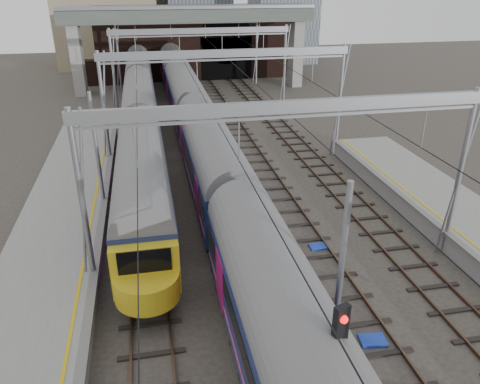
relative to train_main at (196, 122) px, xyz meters
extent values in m
cube|color=slate|center=(-6.15, -21.63, -1.40)|extent=(0.35, 55.00, 0.12)
cube|color=gold|center=(-6.65, -21.63, -1.34)|extent=(0.12, 55.00, 0.01)
cube|color=#4C3828|center=(-4.72, -9.13, -2.36)|extent=(0.08, 80.00, 0.16)
cube|color=#4C3828|center=(-3.28, -9.13, -2.36)|extent=(0.08, 80.00, 0.16)
cube|color=black|center=(-4.00, -9.13, -2.44)|extent=(2.40, 80.00, 0.14)
cube|color=#4C3828|center=(-0.72, -9.13, -2.36)|extent=(0.08, 80.00, 0.16)
cube|color=#4C3828|center=(0.72, -9.13, -2.36)|extent=(0.08, 80.00, 0.16)
cube|color=black|center=(0.00, -9.13, -2.44)|extent=(2.40, 80.00, 0.14)
cube|color=#4C3828|center=(3.28, -9.13, -2.36)|extent=(0.08, 80.00, 0.16)
cube|color=#4C3828|center=(4.72, -9.13, -2.36)|extent=(0.08, 80.00, 0.16)
cube|color=black|center=(4.00, -9.13, -2.44)|extent=(2.40, 80.00, 0.14)
cube|color=#4C3828|center=(7.28, -9.13, -2.36)|extent=(0.08, 80.00, 0.16)
cube|color=#4C3828|center=(8.72, -9.13, -2.36)|extent=(0.08, 80.00, 0.16)
cube|color=black|center=(8.00, -9.13, -2.44)|extent=(2.40, 80.00, 0.14)
cylinder|color=gray|center=(-6.20, -16.13, 1.55)|extent=(0.24, 0.24, 8.00)
cylinder|color=gray|center=(10.20, -16.13, 1.55)|extent=(0.24, 0.24, 8.00)
cube|color=gray|center=(2.00, -16.13, 5.15)|extent=(16.80, 0.28, 0.50)
cylinder|color=gray|center=(-6.20, -2.13, 1.55)|extent=(0.24, 0.24, 8.00)
cylinder|color=gray|center=(10.20, -2.13, 1.55)|extent=(0.24, 0.24, 8.00)
cube|color=gray|center=(2.00, -2.13, 5.15)|extent=(16.80, 0.28, 0.50)
cylinder|color=gray|center=(-6.20, 11.87, 1.55)|extent=(0.24, 0.24, 8.00)
cylinder|color=gray|center=(10.20, 11.87, 1.55)|extent=(0.24, 0.24, 8.00)
cube|color=gray|center=(2.00, 11.87, 5.15)|extent=(16.80, 0.28, 0.50)
cylinder|color=gray|center=(-6.20, 23.87, 1.55)|extent=(0.24, 0.24, 8.00)
cylinder|color=gray|center=(10.20, 23.87, 1.55)|extent=(0.24, 0.24, 8.00)
cube|color=gray|center=(2.00, 23.87, 5.15)|extent=(16.80, 0.28, 0.50)
cube|color=black|center=(-4.00, -9.13, 3.05)|extent=(0.03, 80.00, 0.03)
cube|color=black|center=(0.00, -9.13, 3.05)|extent=(0.03, 80.00, 0.03)
cube|color=black|center=(4.00, -9.13, 3.05)|extent=(0.03, 80.00, 0.03)
cube|color=black|center=(8.00, -9.13, 3.05)|extent=(0.03, 80.00, 0.03)
cube|color=black|center=(4.00, 27.87, 2.05)|extent=(26.00, 2.00, 9.00)
cube|color=black|center=(7.00, 26.85, 0.15)|extent=(6.50, 0.10, 5.20)
cylinder|color=black|center=(7.00, 26.85, 2.75)|extent=(6.50, 0.10, 6.50)
cube|color=black|center=(-8.00, 26.87, -0.95)|extent=(6.00, 1.50, 3.00)
cube|color=gray|center=(-10.50, 21.87, 1.65)|extent=(1.20, 2.50, 8.20)
cube|color=gray|center=(14.50, 21.87, 1.65)|extent=(1.20, 2.50, 8.20)
cube|color=#56615A|center=(2.00, 21.87, 5.75)|extent=(28.00, 3.00, 1.40)
cube|color=gray|center=(2.00, 21.87, 6.65)|extent=(28.00, 3.00, 0.30)
cube|color=black|center=(0.00, 0.08, -2.10)|extent=(2.12, 62.91, 0.70)
cube|color=#152049|center=(0.00, 0.08, -0.25)|extent=(2.70, 62.91, 2.41)
cylinder|color=slate|center=(0.00, 0.08, 0.96)|extent=(2.65, 62.41, 2.65)
cube|color=black|center=(0.00, 0.08, 0.14)|extent=(2.72, 61.71, 0.72)
cube|color=#DF4574|center=(0.00, 0.08, -0.92)|extent=(2.72, 61.91, 0.12)
cube|color=black|center=(-4.00, 5.02, -2.10)|extent=(2.07, 46.04, 0.70)
cube|color=#152049|center=(-4.00, 5.02, -0.27)|extent=(2.64, 46.04, 2.36)
cylinder|color=slate|center=(-4.00, 5.02, 0.90)|extent=(2.59, 45.54, 2.59)
cube|color=black|center=(-4.00, 5.02, 0.10)|extent=(2.66, 44.84, 0.71)
cube|color=#DF4574|center=(-4.00, 5.02, -0.93)|extent=(2.66, 45.04, 0.11)
cube|color=gold|center=(-4.00, -18.15, -0.37)|extent=(2.59, 0.60, 2.16)
cube|color=black|center=(-4.00, -18.32, 0.20)|extent=(1.98, 0.08, 0.94)
cube|color=black|center=(0.51, -25.48, 2.54)|extent=(0.43, 0.30, 1.00)
sphere|color=red|center=(0.51, -25.60, 2.76)|extent=(0.20, 0.20, 0.20)
cube|color=#193AC0|center=(3.99, -21.25, -2.40)|extent=(1.04, 0.80, 0.11)
cube|color=#193AC0|center=(1.13, -20.44, -2.40)|extent=(1.13, 0.99, 0.11)
cube|color=#193AC0|center=(4.30, -14.62, -2.40)|extent=(0.87, 0.62, 0.10)
camera|label=1|loc=(-3.43, -33.29, 9.78)|focal=35.00mm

